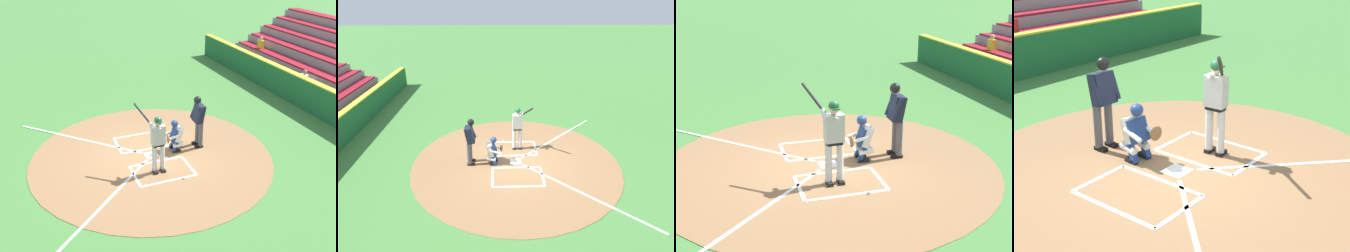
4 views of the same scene
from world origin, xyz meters
The scene contains 8 objects.
ground_plane centered at (0.00, 0.00, 0.00)m, with size 120.00×120.00×0.00m, color #427A38.
dirt_circle centered at (0.00, 0.00, 0.01)m, with size 8.00×8.00×0.01m, color olive.
home_plate_and_chalk centered at (0.00, 0.88, 0.01)m, with size 7.93×4.91×0.01m.
batter centered at (-1.01, 0.13, 1.10)m, with size 0.91×0.75×2.13m.
catcher centered at (0.07, -0.87, 0.59)m, with size 0.59×0.65×1.13m.
plate_umpire centered at (0.07, -1.73, 1.08)m, with size 0.59×0.42×1.86m.
baseball centered at (-1.70, -0.44, 0.04)m, with size 0.07×0.07×0.07m, color white.
backstop_wall centered at (0.00, -7.50, 0.65)m, with size 22.00×0.36×1.31m.
Camera 1 is at (-10.65, 3.50, 6.44)m, focal length 40.99 mm.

